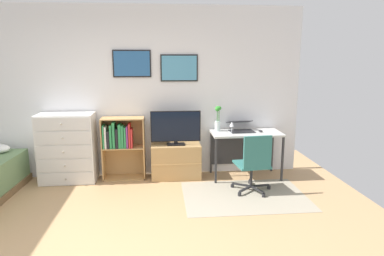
{
  "coord_description": "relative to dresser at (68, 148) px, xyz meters",
  "views": [
    {
      "loc": [
        0.77,
        -3.04,
        1.88
      ],
      "look_at": [
        1.21,
        1.5,
        0.95
      ],
      "focal_mm": 31.7,
      "sensor_mm": 36.0,
      "label": 1
    }
  ],
  "objects": [
    {
      "name": "wall_back_with_posters",
      "position": [
        0.67,
        0.27,
        0.82
      ],
      "size": [
        6.12,
        0.09,
        2.7
      ],
      "color": "white",
      "rests_on": "ground_plane"
    },
    {
      "name": "computer_mouse",
      "position": [
        3.01,
        -0.06,
        0.22
      ],
      "size": [
        0.06,
        0.1,
        0.03
      ],
      "primitive_type": "ellipsoid",
      "color": "#262628",
      "rests_on": "desk"
    },
    {
      "name": "dresser",
      "position": [
        0.0,
        0.0,
        0.0
      ],
      "size": [
        0.83,
        0.46,
        1.07
      ],
      "color": "silver",
      "rests_on": "ground_plane"
    },
    {
      "name": "wine_glass",
      "position": [
        2.54,
        -0.1,
        0.34
      ],
      "size": [
        0.07,
        0.07,
        0.18
      ],
      "color": "silver",
      "rests_on": "desk"
    },
    {
      "name": "office_chair",
      "position": [
        2.73,
        -0.74,
        -0.08
      ],
      "size": [
        0.57,
        0.58,
        0.86
      ],
      "rotation": [
        0.0,
        0.0,
        0.1
      ],
      "color": "#232326",
      "rests_on": "ground_plane"
    },
    {
      "name": "area_rug",
      "position": [
        2.58,
        -0.84,
        -0.53
      ],
      "size": [
        1.7,
        1.2,
        0.01
      ],
      "primitive_type": "cube",
      "color": "#9E937F",
      "rests_on": "ground_plane"
    },
    {
      "name": "tv_stand",
      "position": [
        1.67,
        0.02,
        -0.26
      ],
      "size": [
        0.78,
        0.41,
        0.55
      ],
      "color": "tan",
      "rests_on": "ground_plane"
    },
    {
      "name": "bamboo_vase",
      "position": [
        2.34,
        0.07,
        0.41
      ],
      "size": [
        0.1,
        0.09,
        0.41
      ],
      "color": "silver",
      "rests_on": "desk"
    },
    {
      "name": "laptop",
      "position": [
        2.72,
        0.06,
        0.27
      ],
      "size": [
        0.41,
        0.44,
        0.17
      ],
      "rotation": [
        0.0,
        0.0,
        0.06
      ],
      "color": "#333338",
      "rests_on": "desk"
    },
    {
      "name": "bookshelf",
      "position": [
        0.81,
        0.06,
        0.06
      ],
      "size": [
        0.66,
        0.3,
        0.98
      ],
      "color": "tan",
      "rests_on": "ground_plane"
    },
    {
      "name": "desk",
      "position": [
        2.78,
        0.02,
        0.06
      ],
      "size": [
        1.1,
        0.55,
        0.74
      ],
      "color": "silver",
      "rests_on": "ground_plane"
    },
    {
      "name": "television",
      "position": [
        1.67,
        -0.01,
        0.28
      ],
      "size": [
        0.78,
        0.16,
        0.54
      ],
      "color": "black",
      "rests_on": "tv_stand"
    }
  ]
}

